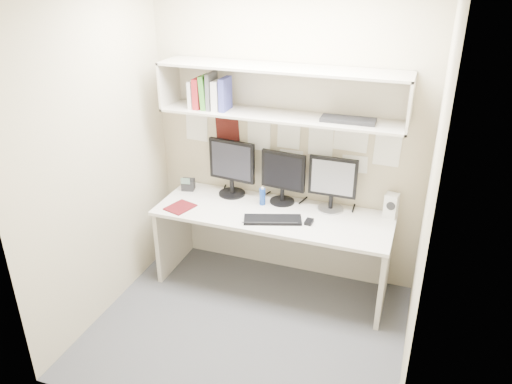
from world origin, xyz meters
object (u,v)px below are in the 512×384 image
(maroon_notebook, at_px, (180,207))
(desk_phone, at_px, (188,184))
(monitor_center, at_px, (283,175))
(monitor_right, at_px, (332,182))
(desk, at_px, (273,249))
(speaker, at_px, (391,205))
(monitor_left, at_px, (232,166))
(keyboard, at_px, (273,220))

(maroon_notebook, bearing_deg, desk_phone, 122.83)
(monitor_center, relative_size, monitor_right, 0.98)
(desk, height_order, speaker, speaker)
(monitor_left, distance_m, monitor_center, 0.48)
(monitor_center, bearing_deg, maroon_notebook, -146.09)
(monitor_center, relative_size, maroon_notebook, 1.99)
(monitor_right, relative_size, desk_phone, 3.47)
(monitor_right, height_order, maroon_notebook, monitor_right)
(monitor_center, bearing_deg, desk, -87.37)
(monitor_right, bearing_deg, monitor_center, -179.84)
(monitor_center, xyz_separation_m, desk_phone, (-0.90, -0.05, -0.20))
(monitor_left, distance_m, speaker, 1.41)
(desk, bearing_deg, monitor_right, 26.16)
(maroon_notebook, xyz_separation_m, desk_phone, (-0.10, 0.36, 0.05))
(monitor_left, height_order, monitor_right, monitor_left)
(monitor_right, relative_size, maroon_notebook, 2.03)
(monitor_right, bearing_deg, desk_phone, -177.61)
(monitor_left, xyz_separation_m, monitor_center, (0.48, 0.00, -0.02))
(desk, distance_m, keyboard, 0.41)
(desk, distance_m, monitor_right, 0.79)
(keyboard, xyz_separation_m, desk_phone, (-0.93, 0.32, 0.04))
(speaker, bearing_deg, monitor_right, -167.38)
(monitor_right, xyz_separation_m, speaker, (0.49, 0.03, -0.15))
(monitor_left, xyz_separation_m, maroon_notebook, (-0.32, -0.41, -0.27))
(desk, xyz_separation_m, keyboard, (0.04, -0.15, 0.38))
(monitor_left, height_order, monitor_center, monitor_left)
(monitor_center, height_order, speaker, monitor_center)
(keyboard, bearing_deg, speaker, 5.49)
(monitor_right, bearing_deg, monitor_left, -179.83)
(desk, relative_size, desk_phone, 14.75)
(monitor_left, bearing_deg, desk_phone, -166.11)
(monitor_center, distance_m, speaker, 0.94)
(desk, distance_m, desk_phone, 0.99)
(keyboard, xyz_separation_m, maroon_notebook, (-0.82, -0.04, -0.01))
(monitor_left, relative_size, desk_phone, 3.77)
(monitor_center, height_order, monitor_right, monitor_right)
(desk_phone, bearing_deg, monitor_center, -9.52)
(monitor_center, distance_m, keyboard, 0.44)
(monitor_left, relative_size, speaker, 2.48)
(monitor_center, xyz_separation_m, speaker, (0.93, 0.03, -0.15))
(maroon_notebook, height_order, desk_phone, desk_phone)
(desk_phone, bearing_deg, monitor_right, -10.60)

